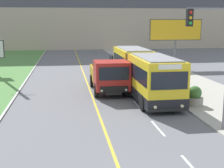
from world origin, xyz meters
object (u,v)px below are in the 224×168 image
at_px(city_bus, 142,72).
at_px(planter_round_second, 172,84).
at_px(traffic_light_mast, 217,51).
at_px(billboard_large, 176,31).
at_px(planter_round_near, 195,97).
at_px(dump_truck, 110,77).
at_px(car_distant, 117,61).

xyz_separation_m(city_bus, planter_round_second, (2.35, -0.24, -0.97)).
relative_size(traffic_light_mast, billboard_large, 1.02).
bearing_deg(billboard_large, planter_round_near, -105.40).
bearing_deg(dump_truck, traffic_light_mast, -66.69).
bearing_deg(car_distant, planter_round_second, -81.99).
xyz_separation_m(dump_truck, planter_round_second, (4.88, -0.09, -0.67)).
bearing_deg(dump_truck, planter_round_near, -42.65).
distance_m(city_bus, planter_round_second, 2.55).
xyz_separation_m(city_bus, planter_round_near, (2.35, -4.64, -0.96)).
height_order(car_distant, planter_round_near, car_distant).
relative_size(car_distant, traffic_light_mast, 0.68).
relative_size(city_bus, car_distant, 3.03).
height_order(dump_truck, billboard_large, billboard_large).
bearing_deg(planter_round_near, dump_truck, 137.35).
bearing_deg(city_bus, traffic_light_mast, -81.59).
bearing_deg(planter_round_near, planter_round_second, 89.98).
bearing_deg(dump_truck, city_bus, 3.35).
xyz_separation_m(traffic_light_mast, planter_round_near, (0.99, 4.52, -3.39)).
bearing_deg(car_distant, traffic_light_mast, -87.50).
relative_size(car_distant, planter_round_second, 3.45).
height_order(billboard_large, planter_round_near, billboard_large).
bearing_deg(planter_round_second, city_bus, 174.22).
bearing_deg(planter_round_second, planter_round_near, -90.02).
relative_size(dump_truck, car_distant, 1.53).
distance_m(city_bus, traffic_light_mast, 9.58).
height_order(dump_truck, planter_round_second, dump_truck).
relative_size(city_bus, traffic_light_mast, 2.05).
bearing_deg(dump_truck, billboard_large, 52.39).
height_order(city_bus, car_distant, city_bus).
bearing_deg(traffic_light_mast, planter_round_near, 77.63).
bearing_deg(city_bus, billboard_large, 60.21).
bearing_deg(billboard_large, traffic_light_mast, -104.76).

